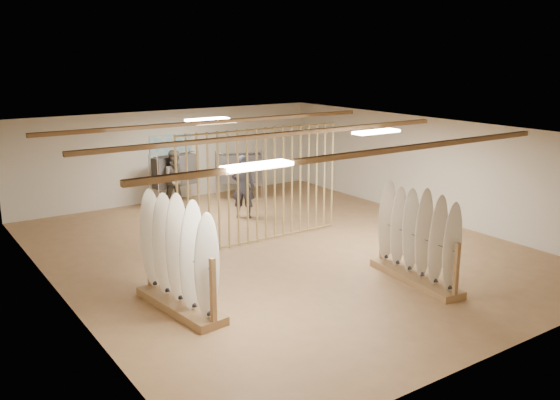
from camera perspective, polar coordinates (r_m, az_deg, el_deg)
floor at (r=14.00m, az=0.00°, el=-4.77°), size 12.00×12.00×0.00m
ceiling at (r=13.36m, az=0.00°, el=6.67°), size 12.00×12.00×0.00m
wall_back at (r=18.78m, az=-10.44°, el=4.25°), size 12.00×0.00×12.00m
wall_front at (r=9.49m, az=21.06°, el=-6.07°), size 12.00×0.00×12.00m
wall_left at (r=11.64m, az=-20.78°, el=-2.41°), size 0.00×12.00×12.00m
wall_right at (r=16.89m, az=14.15°, el=2.98°), size 0.00×12.00×12.00m
ceiling_slats at (r=13.37m, az=0.00°, el=6.33°), size 9.50×6.12×0.10m
light_panels at (r=13.37m, az=0.00°, el=6.42°), size 1.20×0.35×0.06m
bamboo_partition at (r=14.26m, az=-1.82°, el=1.42°), size 4.45×0.05×2.78m
poster at (r=18.73m, az=-10.44°, el=4.85°), size 1.40×0.03×0.90m
rack_left at (r=10.74m, az=-9.71°, el=-6.87°), size 0.84×2.26×2.10m
rack_right at (r=12.21m, az=12.99°, el=-4.78°), size 0.80×2.39×1.89m
clothing_rack_a at (r=18.09m, az=-10.12°, el=2.77°), size 1.48×0.67×1.61m
clothing_rack_b at (r=18.43m, az=-3.90°, el=3.04°), size 1.38×0.86×1.55m
shopper_a at (r=16.43m, az=-3.59°, el=1.70°), size 0.89×0.86×2.02m
shopper_b at (r=17.57m, az=-9.95°, el=2.29°), size 1.09×0.92×2.00m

